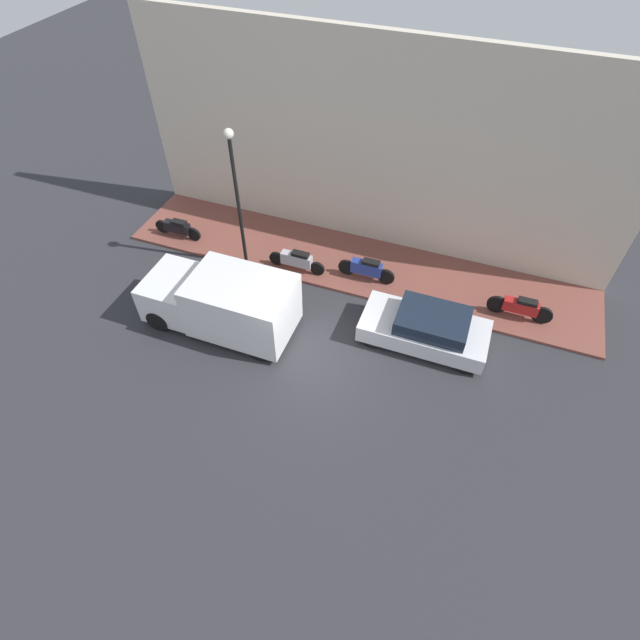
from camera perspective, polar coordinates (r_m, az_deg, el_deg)
The scene contains 10 objects.
ground_plane at distance 15.23m, azimuth -1.37°, elevation -4.28°, with size 60.00×60.00×0.00m, color #2D2D33.
sidewalk at distance 18.22m, azimuth 3.94°, elevation 6.46°, with size 3.12×16.92×0.10m.
building_facade at distance 17.56m, azimuth 6.36°, elevation 18.80°, with size 0.30×16.92×7.27m.
parked_car at distance 15.54m, azimuth 12.04°, elevation -0.91°, with size 1.75×3.85×1.22m.
delivery_van at distance 15.70m, azimuth -11.22°, elevation 2.10°, with size 2.08×4.75×1.99m.
motorcycle_black at distance 19.85m, azimuth -15.96°, elevation 10.12°, with size 0.30×1.91×0.72m.
motorcycle_red at distance 17.12m, azimuth 21.96°, elevation 1.36°, with size 0.30×2.04×0.79m.
scooter_silver at distance 17.62m, azimuth -2.66°, elevation 6.86°, with size 0.30×2.08×0.78m.
motorcycle_blue at distance 17.29m, azimuth 5.36°, elevation 5.86°, with size 0.30×2.01×0.82m.
streetlamp at distance 16.53m, azimuth -9.61°, elevation 14.97°, with size 0.32×0.32×5.02m.
Camera 1 is at (-8.75, -3.66, 11.92)m, focal length 28.00 mm.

